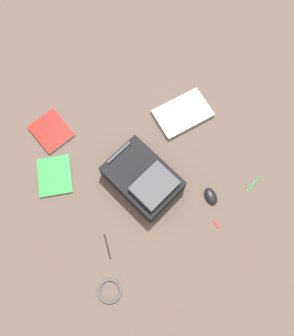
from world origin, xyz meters
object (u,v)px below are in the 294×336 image
at_px(laptop, 183,114).
at_px(computer_mouse, 211,196).
at_px(pen_black, 254,183).
at_px(book_comic, 55,176).
at_px(cable_coil, 110,291).
at_px(book_red, 51,131).
at_px(backpack, 144,179).
at_px(pen_blue, 107,246).
at_px(usb_stick, 217,224).

distance_m(laptop, computer_mouse, 0.56).
bearing_deg(pen_black, book_comic, 150.75).
bearing_deg(cable_coil, computer_mouse, 15.30).
height_order(book_red, computer_mouse, computer_mouse).
relative_size(backpack, pen_blue, 3.40).
bearing_deg(cable_coil, backpack, 46.34).
distance_m(cable_coil, pen_blue, 0.24).
relative_size(book_red, pen_blue, 1.92).
height_order(computer_mouse, cable_coil, computer_mouse).
bearing_deg(pen_black, laptop, 105.21).
bearing_deg(cable_coil, book_red, 85.74).
xyz_separation_m(backpack, laptop, (0.42, 0.29, -0.06)).
bearing_deg(laptop, pen_black, -74.79).
bearing_deg(laptop, book_red, 161.20).
height_order(laptop, computer_mouse, computer_mouse).
xyz_separation_m(pen_blue, usb_stick, (0.62, -0.17, 0.00)).
bearing_deg(book_comic, backpack, -31.35).
distance_m(pen_black, usb_stick, 0.34).
height_order(laptop, pen_black, laptop).
relative_size(book_red, pen_black, 2.10).
xyz_separation_m(backpack, book_red, (-0.37, 0.56, -0.06)).
bearing_deg(book_comic, pen_black, -29.25).
bearing_deg(book_red, laptop, -18.80).
bearing_deg(cable_coil, usb_stick, 4.07).
distance_m(book_comic, pen_black, 1.20).
bearing_deg(laptop, cable_coil, -139.05).
bearing_deg(book_red, book_comic, -108.75).
xyz_separation_m(book_red, usb_stick, (0.63, -0.97, -0.01)).
bearing_deg(pen_black, computer_mouse, 169.84).
height_order(book_comic, book_red, book_red).
bearing_deg(computer_mouse, book_red, 133.02).
bearing_deg(pen_blue, backpack, 34.31).
xyz_separation_m(book_comic, pen_blue, (0.11, -0.52, -0.00)).
xyz_separation_m(backpack, usb_stick, (0.27, -0.41, -0.07)).
bearing_deg(book_red, usb_stick, -56.98).
bearing_deg(cable_coil, book_comic, 91.39).
bearing_deg(usb_stick, laptop, 77.18).
distance_m(laptop, usb_stick, 0.72).
bearing_deg(computer_mouse, backpack, 143.86).
relative_size(computer_mouse, cable_coil, 0.80).
relative_size(book_red, cable_coil, 2.08).
distance_m(backpack, computer_mouse, 0.41).
height_order(cable_coil, pen_black, cable_coil).
relative_size(pen_black, pen_blue, 0.92).
distance_m(computer_mouse, usb_stick, 0.16).
bearing_deg(usb_stick, book_comic, 136.29).
xyz_separation_m(backpack, book_comic, (-0.46, 0.28, -0.07)).
height_order(laptop, pen_blue, laptop).
distance_m(backpack, usb_stick, 0.50).
height_order(book_red, usb_stick, book_red).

